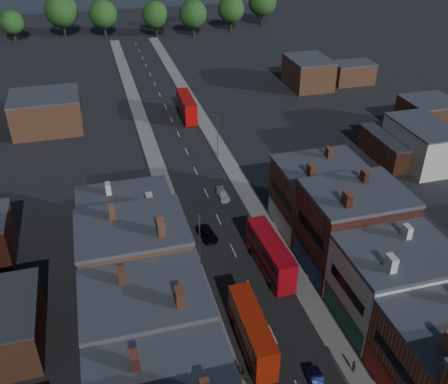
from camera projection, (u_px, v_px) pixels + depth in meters
pavement_west at (166, 192)px, 83.47m from camera, size 3.00×200.00×0.12m
pavement_east at (240, 182)px, 86.43m from camera, size 3.00×200.00×0.12m
lamp_post_2 at (200, 238)px, 64.91m from camera, size 0.25×0.70×8.12m
lamp_post_3 at (218, 135)px, 91.92m from camera, size 0.25×0.70×8.12m
bus_0 at (252, 331)px, 54.19m from camera, size 2.87×10.79×4.64m
bus_1 at (270, 254)px, 65.31m from camera, size 3.18×11.41×4.89m
bus_2 at (187, 106)px, 109.05m from camera, size 3.13×11.50×4.94m
car_1 at (317, 383)px, 50.77m from camera, size 1.57×3.86×1.25m
car_2 at (207, 234)px, 72.46m from camera, size 2.65×4.75×1.26m
car_3 at (223, 195)px, 81.83m from camera, size 1.62×3.90×1.13m
ped_1 at (242, 374)px, 51.22m from camera, size 0.85×0.49×1.71m
ped_3 at (354, 366)px, 52.19m from camera, size 0.50×0.94×1.53m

